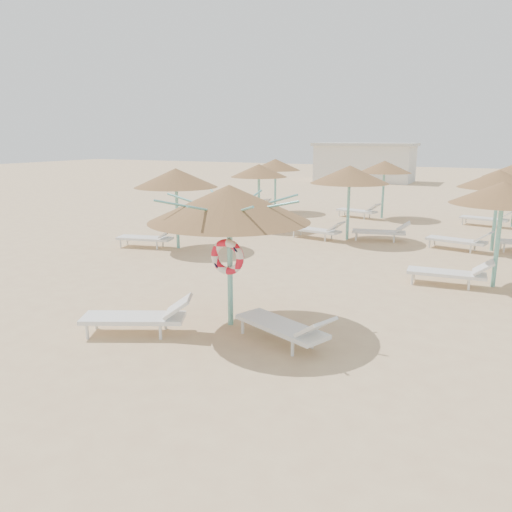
% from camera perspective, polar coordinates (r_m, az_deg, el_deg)
% --- Properties ---
extents(ground, '(120.00, 120.00, 0.00)m').
position_cam_1_polar(ground, '(10.20, -3.52, -7.87)').
color(ground, '#D1B27F').
rests_on(ground, ground).
extents(main_palapa, '(3.15, 3.15, 2.82)m').
position_cam_1_polar(main_palapa, '(9.63, -3.08, 5.95)').
color(main_palapa, '#6EBEB4').
rests_on(main_palapa, ground).
extents(lounger_main_a, '(2.15, 1.46, 0.76)m').
position_cam_1_polar(lounger_main_a, '(9.86, -13.05, -6.72)').
color(lounger_main_a, white).
rests_on(lounger_main_a, ground).
extents(lounger_main_b, '(2.12, 1.35, 0.74)m').
position_cam_1_polar(lounger_main_b, '(9.14, 3.48, -8.05)').
color(lounger_main_b, white).
rests_on(lounger_main_b, ground).
extents(palapa_field, '(15.14, 12.68, 2.72)m').
position_cam_1_polar(palapa_field, '(19.53, 12.47, 8.99)').
color(palapa_field, '#6EBEB4').
rests_on(palapa_field, ground).
extents(service_hut, '(8.40, 4.40, 3.25)m').
position_cam_1_polar(service_hut, '(44.61, 12.33, 10.45)').
color(service_hut, silver).
rests_on(service_hut, ground).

